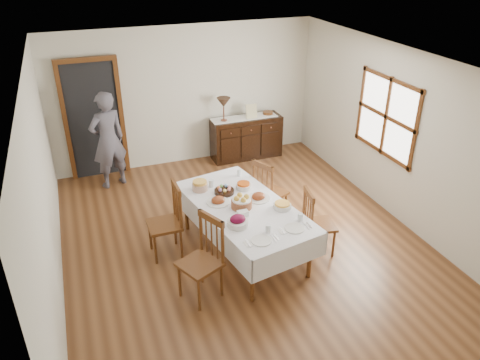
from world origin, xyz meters
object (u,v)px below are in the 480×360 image
object	(u,v)px
dining_table	(243,211)
table_lamp	(224,103)
chair_right_near	(316,222)
sideboard	(246,137)
chair_right_far	(268,191)
chair_left_near	(203,258)
person	(108,137)
chair_left_far	(168,220)

from	to	relation	value
dining_table	table_lamp	size ratio (longest dim) A/B	5.08
chair_right_near	sideboard	distance (m)	3.33
dining_table	chair_right_far	distance (m)	0.92
table_lamp	dining_table	bearing A→B (deg)	-103.78
chair_left_near	table_lamp	xyz separation A→B (m)	(1.49, 3.60, 0.64)
person	table_lamp	world-z (taller)	person
dining_table	chair_left_far	distance (m)	1.03
chair_right_far	person	distance (m)	2.96
chair_right_far	person	bearing A→B (deg)	21.16
dining_table	table_lamp	xyz separation A→B (m)	(0.72, 2.94, 0.53)
chair_left_near	chair_left_far	xyz separation A→B (m)	(-0.21, 0.99, -0.01)
dining_table	chair_right_near	xyz separation A→B (m)	(0.93, -0.36, -0.16)
dining_table	person	size ratio (longest dim) A/B	1.28
chair_right_near	chair_left_far	bearing A→B (deg)	80.28
chair_left_near	sideboard	world-z (taller)	chair_left_near
table_lamp	person	bearing A→B (deg)	-173.06
chair_right_near	person	xyz separation A→B (m)	(-2.40, 3.03, 0.42)
dining_table	sideboard	distance (m)	3.20
chair_right_near	sideboard	size ratio (longest dim) A/B	0.71
person	dining_table	bearing A→B (deg)	98.38
chair_left_far	person	xyz separation A→B (m)	(-0.49, 2.35, 0.38)
chair_left_near	chair_right_far	size ratio (longest dim) A/B	1.04
sideboard	dining_table	bearing A→B (deg)	-111.90
chair_right_far	table_lamp	distance (m)	2.40
chair_right_far	sideboard	bearing A→B (deg)	-38.00
chair_left_far	person	size ratio (longest dim) A/B	0.58
dining_table	chair_right_far	size ratio (longest dim) A/B	2.27
sideboard	person	distance (m)	2.72
sideboard	table_lamp	xyz separation A→B (m)	(-0.47, -0.02, 0.77)
dining_table	chair_left_near	world-z (taller)	chair_left_near
chair_left_far	chair_right_far	distance (m)	1.65
chair_left_near	sideboard	xyz separation A→B (m)	(1.96, 3.62, -0.13)
dining_table	sideboard	xyz separation A→B (m)	(1.19, 2.96, -0.24)
person	table_lamp	xyz separation A→B (m)	(2.19, 0.27, 0.27)
table_lamp	chair_left_far	bearing A→B (deg)	-122.96
chair_right_near	table_lamp	xyz separation A→B (m)	(-0.21, 3.30, 0.69)
chair_right_far	chair_left_near	bearing A→B (deg)	107.65
dining_table	sideboard	bearing A→B (deg)	57.69
chair_right_far	table_lamp	bearing A→B (deg)	-26.70
chair_right_near	chair_right_far	size ratio (longest dim) A/B	0.95
dining_table	chair_right_near	bearing A→B (deg)	-31.44
dining_table	sideboard	size ratio (longest dim) A/B	1.69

